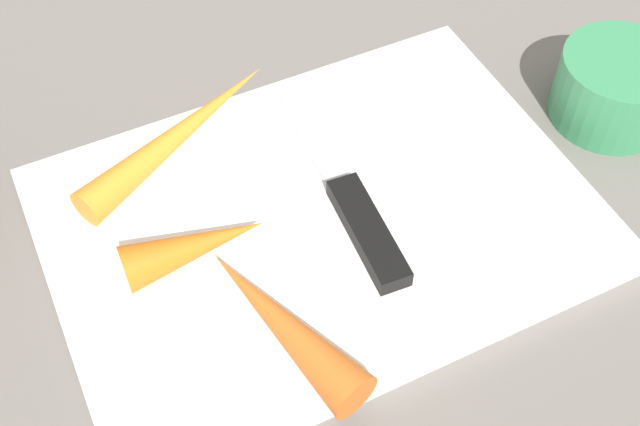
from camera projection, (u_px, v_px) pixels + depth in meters
ground_plane at (320, 224)px, 0.55m from camera, size 1.40×1.40×0.00m
cutting_board at (320, 218)px, 0.55m from camera, size 0.36×0.26×0.01m
knife at (360, 217)px, 0.53m from camera, size 0.03×0.20×0.01m
carrot_medium at (282, 324)px, 0.47m from camera, size 0.07×0.13×0.03m
carrot_shortest at (193, 242)px, 0.51m from camera, size 0.09×0.03×0.03m
carrot_longest at (179, 134)px, 0.57m from camera, size 0.17×0.10×0.03m
small_bowl at (614, 86)px, 0.60m from camera, size 0.09×0.09×0.05m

